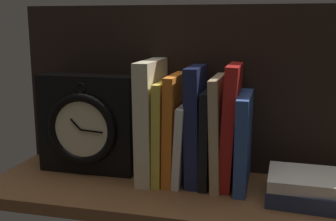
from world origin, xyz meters
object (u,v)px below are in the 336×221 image
at_px(book_cream_twain, 152,120).
at_px(book_red_requiem, 231,126).
at_px(book_orange_pandolfini, 174,128).
at_px(book_stack_side, 313,188).
at_px(book_black_skeptic, 208,137).
at_px(book_blue_modern, 244,141).
at_px(book_navy_bierce, 196,125).
at_px(framed_clock, 87,124).
at_px(book_tan_shortstories, 218,131).
at_px(book_white_catcher, 184,142).
at_px(book_yellow_seinlanguage, 164,130).

distance_m(book_cream_twain, book_red_requiem, 0.17).
xyz_separation_m(book_orange_pandolfini, book_stack_side, (0.29, -0.05, -0.09)).
height_order(book_black_skeptic, book_red_requiem, book_red_requiem).
xyz_separation_m(book_orange_pandolfini, book_black_skeptic, (0.07, 0.00, -0.01)).
bearing_deg(book_blue_modern, book_navy_bierce, 180.00).
xyz_separation_m(book_navy_bierce, book_black_skeptic, (0.03, 0.00, -0.02)).
height_order(book_black_skeptic, framed_clock, framed_clock).
relative_size(book_tan_shortstories, book_blue_modern, 1.18).
bearing_deg(book_cream_twain, book_orange_pandolfini, 0.00).
bearing_deg(book_cream_twain, book_navy_bierce, 0.00).
xyz_separation_m(book_orange_pandolfini, framed_clock, (-0.20, 0.00, -0.00)).
distance_m(book_white_catcher, book_navy_bierce, 0.05).
relative_size(book_orange_pandolfini, book_white_catcher, 1.36).
bearing_deg(book_black_skeptic, book_tan_shortstories, 0.00).
distance_m(book_white_catcher, book_red_requiem, 0.11).
distance_m(book_red_requiem, book_blue_modern, 0.04).
bearing_deg(book_white_catcher, book_stack_side, -11.00).
height_order(book_orange_pandolfini, book_blue_modern, book_orange_pandolfini).
distance_m(book_tan_shortstories, book_blue_modern, 0.06).
height_order(book_yellow_seinlanguage, framed_clock, framed_clock).
height_order(book_navy_bierce, book_black_skeptic, book_navy_bierce).
relative_size(book_blue_modern, book_stack_side, 1.11).
height_order(book_orange_pandolfini, book_black_skeptic, book_orange_pandolfini).
distance_m(book_orange_pandolfini, book_black_skeptic, 0.08).
bearing_deg(book_navy_bierce, book_stack_side, -12.15).
distance_m(book_red_requiem, framed_clock, 0.33).
relative_size(book_yellow_seinlanguage, book_navy_bierce, 0.87).
height_order(book_orange_pandolfini, book_tan_shortstories, book_orange_pandolfini).
relative_size(book_white_catcher, book_stack_side, 0.96).
bearing_deg(book_white_catcher, book_red_requiem, 0.00).
bearing_deg(book_red_requiem, book_blue_modern, 0.00).
distance_m(book_orange_pandolfini, book_stack_side, 0.30).
bearing_deg(book_yellow_seinlanguage, book_cream_twain, 180.00).
distance_m(book_tan_shortstories, framed_clock, 0.30).
distance_m(book_cream_twain, book_stack_side, 0.36).
bearing_deg(book_blue_modern, book_white_catcher, 180.00).
xyz_separation_m(book_red_requiem, book_stack_side, (0.17, -0.05, -0.10)).
distance_m(book_white_catcher, book_tan_shortstories, 0.08).
height_order(book_navy_bierce, framed_clock, book_navy_bierce).
height_order(book_yellow_seinlanguage, book_navy_bierce, book_navy_bierce).
distance_m(book_cream_twain, book_black_skeptic, 0.13).
relative_size(book_red_requiem, framed_clock, 1.14).
height_order(book_white_catcher, book_blue_modern, book_blue_modern).
bearing_deg(book_cream_twain, book_black_skeptic, 0.00).
bearing_deg(book_stack_side, book_orange_pandolfini, 169.80).
height_order(book_tan_shortstories, book_stack_side, book_tan_shortstories).
bearing_deg(book_stack_side, book_black_skeptic, 166.39).
relative_size(book_yellow_seinlanguage, book_orange_pandolfini, 0.94).
relative_size(book_tan_shortstories, framed_clock, 1.03).
distance_m(book_orange_pandolfini, book_red_requiem, 0.12).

